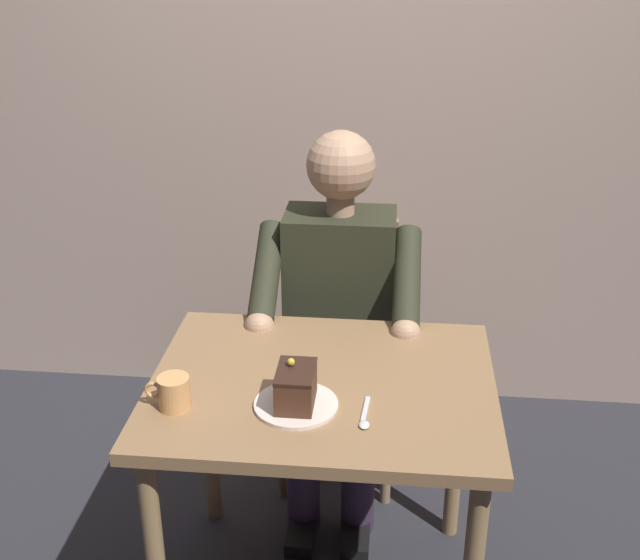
# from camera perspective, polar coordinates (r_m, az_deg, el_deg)

# --- Properties ---
(cafe_rear_panel) EXTENTS (6.40, 0.12, 3.00)m
(cafe_rear_panel) POSITION_cam_1_polar(r_m,az_deg,el_deg) (3.06, 2.50, 17.42)
(cafe_rear_panel) COLOR tan
(cafe_rear_panel) RESTS_ON ground
(dining_table) EXTENTS (0.92, 0.73, 0.75)m
(dining_table) POSITION_cam_1_polar(r_m,az_deg,el_deg) (2.20, 0.17, -9.50)
(dining_table) COLOR olive
(dining_table) RESTS_ON ground
(chair) EXTENTS (0.42, 0.42, 0.92)m
(chair) POSITION_cam_1_polar(r_m,az_deg,el_deg) (2.86, 1.50, -4.06)
(chair) COLOR #876C4E
(chair) RESTS_ON ground
(seated_person) EXTENTS (0.53, 0.58, 1.28)m
(seated_person) POSITION_cam_1_polar(r_m,az_deg,el_deg) (2.63, 1.26, -2.66)
(seated_person) COLOR #292C1D
(seated_person) RESTS_ON ground
(dessert_plate) EXTENTS (0.21, 0.21, 0.01)m
(dessert_plate) POSITION_cam_1_polar(r_m,az_deg,el_deg) (2.04, -1.72, -8.88)
(dessert_plate) COLOR silver
(dessert_plate) RESTS_ON dining_table
(cake_slice) EXTENTS (0.10, 0.14, 0.12)m
(cake_slice) POSITION_cam_1_polar(r_m,az_deg,el_deg) (2.01, -1.74, -7.60)
(cake_slice) COLOR #4A2A1C
(cake_slice) RESTS_ON dessert_plate
(coffee_cup) EXTENTS (0.12, 0.08, 0.09)m
(coffee_cup) POSITION_cam_1_polar(r_m,az_deg,el_deg) (2.05, -10.42, -7.86)
(coffee_cup) COLOR tan
(coffee_cup) RESTS_ON dining_table
(dessert_spoon) EXTENTS (0.03, 0.14, 0.01)m
(dessert_spoon) POSITION_cam_1_polar(r_m,az_deg,el_deg) (2.00, 3.22, -9.77)
(dessert_spoon) COLOR silver
(dessert_spoon) RESTS_ON dining_table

